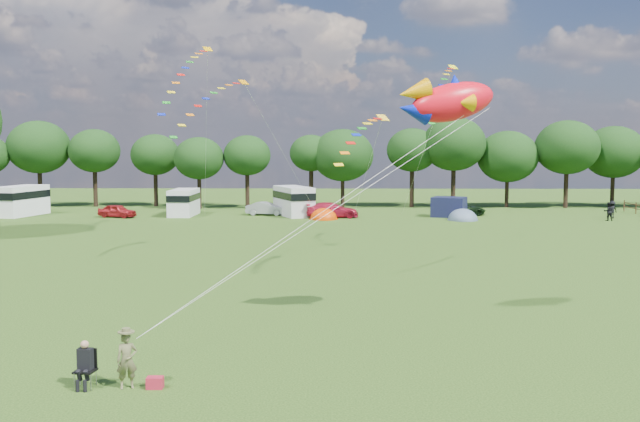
{
  "coord_description": "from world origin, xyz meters",
  "views": [
    {
      "loc": [
        0.64,
        -26.0,
        7.19
      ],
      "look_at": [
        0.0,
        8.0,
        4.0
      ],
      "focal_mm": 40.0,
      "sensor_mm": 36.0,
      "label": 1
    }
  ],
  "objects_px": {
    "tent_orange": "(324,219)",
    "campervan_a": "(21,200)",
    "walker_a": "(608,211)",
    "car_b": "(266,209)",
    "tent_greyblue": "(463,220)",
    "car_d": "(462,209)",
    "camp_chair": "(86,359)",
    "walker_b": "(612,210)",
    "fish_kite": "(445,102)",
    "campervan_b": "(184,201)",
    "kite_flyer": "(127,360)",
    "car_a": "(117,211)",
    "car_c": "(332,210)",
    "campervan_c": "(294,200)"
  },
  "relations": [
    {
      "from": "campervan_a",
      "to": "tent_greyblue",
      "type": "height_order",
      "value": "campervan_a"
    },
    {
      "from": "campervan_a",
      "to": "campervan_c",
      "type": "relative_size",
      "value": 1.0
    },
    {
      "from": "walker_a",
      "to": "car_b",
      "type": "bearing_deg",
      "value": -9.31
    },
    {
      "from": "tent_orange",
      "to": "walker_a",
      "type": "bearing_deg",
      "value": -1.98
    },
    {
      "from": "car_d",
      "to": "camp_chair",
      "type": "xyz_separation_m",
      "value": [
        -20.43,
        -51.72,
        0.2
      ]
    },
    {
      "from": "campervan_c",
      "to": "car_d",
      "type": "bearing_deg",
      "value": -110.04
    },
    {
      "from": "walker_a",
      "to": "walker_b",
      "type": "relative_size",
      "value": 1.04
    },
    {
      "from": "kite_flyer",
      "to": "walker_a",
      "type": "bearing_deg",
      "value": 35.87
    },
    {
      "from": "car_a",
      "to": "campervan_b",
      "type": "distance_m",
      "value": 6.57
    },
    {
      "from": "tent_orange",
      "to": "camp_chair",
      "type": "height_order",
      "value": "camp_chair"
    },
    {
      "from": "camp_chair",
      "to": "walker_b",
      "type": "relative_size",
      "value": 0.83
    },
    {
      "from": "campervan_a",
      "to": "walker_a",
      "type": "height_order",
      "value": "campervan_a"
    },
    {
      "from": "car_d",
      "to": "tent_greyblue",
      "type": "relative_size",
      "value": 1.49
    },
    {
      "from": "car_b",
      "to": "fish_kite",
      "type": "distance_m",
      "value": 46.28
    },
    {
      "from": "camp_chair",
      "to": "car_c",
      "type": "bearing_deg",
      "value": 89.59
    },
    {
      "from": "car_b",
      "to": "campervan_a",
      "type": "bearing_deg",
      "value": 97.13
    },
    {
      "from": "car_d",
      "to": "campervan_a",
      "type": "distance_m",
      "value": 44.67
    },
    {
      "from": "tent_orange",
      "to": "tent_greyblue",
      "type": "relative_size",
      "value": 0.93
    },
    {
      "from": "campervan_b",
      "to": "fish_kite",
      "type": "distance_m",
      "value": 48.5
    },
    {
      "from": "car_b",
      "to": "tent_greyblue",
      "type": "height_order",
      "value": "car_b"
    },
    {
      "from": "campervan_c",
      "to": "fish_kite",
      "type": "distance_m",
      "value": 45.1
    },
    {
      "from": "campervan_c",
      "to": "car_b",
      "type": "bearing_deg",
      "value": 58.99
    },
    {
      "from": "car_d",
      "to": "walker_b",
      "type": "distance_m",
      "value": 14.31
    },
    {
      "from": "kite_flyer",
      "to": "campervan_a",
      "type": "bearing_deg",
      "value": 96.84
    },
    {
      "from": "car_d",
      "to": "walker_a",
      "type": "bearing_deg",
      "value": -120.48
    },
    {
      "from": "car_a",
      "to": "tent_orange",
      "type": "xyz_separation_m",
      "value": [
        20.39,
        -1.27,
        -0.63
      ]
    },
    {
      "from": "car_a",
      "to": "tent_orange",
      "type": "relative_size",
      "value": 1.31
    },
    {
      "from": "car_c",
      "to": "kite_flyer",
      "type": "bearing_deg",
      "value": 165.41
    },
    {
      "from": "tent_orange",
      "to": "campervan_a",
      "type": "bearing_deg",
      "value": 174.59
    },
    {
      "from": "campervan_a",
      "to": "campervan_c",
      "type": "xyz_separation_m",
      "value": [
        27.57,
        0.43,
        -0.04
      ]
    },
    {
      "from": "walker_b",
      "to": "car_b",
      "type": "bearing_deg",
      "value": -23.14
    },
    {
      "from": "car_d",
      "to": "kite_flyer",
      "type": "bearing_deg",
      "value": 150.05
    },
    {
      "from": "car_d",
      "to": "walker_a",
      "type": "relative_size",
      "value": 2.69
    },
    {
      "from": "car_b",
      "to": "camp_chair",
      "type": "relative_size",
      "value": 2.69
    },
    {
      "from": "walker_b",
      "to": "walker_a",
      "type": "bearing_deg",
      "value": 42.5
    },
    {
      "from": "car_c",
      "to": "tent_greyblue",
      "type": "bearing_deg",
      "value": -107.05
    },
    {
      "from": "kite_flyer",
      "to": "campervan_c",
      "type": "bearing_deg",
      "value": 67.85
    },
    {
      "from": "car_c",
      "to": "fish_kite",
      "type": "distance_m",
      "value": 42.79
    },
    {
      "from": "car_a",
      "to": "camp_chair",
      "type": "bearing_deg",
      "value": -146.45
    },
    {
      "from": "car_c",
      "to": "campervan_c",
      "type": "distance_m",
      "value": 4.4
    },
    {
      "from": "campervan_a",
      "to": "walker_a",
      "type": "xyz_separation_m",
      "value": [
        57.5,
        -3.83,
        -0.74
      ]
    },
    {
      "from": "car_c",
      "to": "car_d",
      "type": "relative_size",
      "value": 1.05
    },
    {
      "from": "campervan_b",
      "to": "kite_flyer",
      "type": "height_order",
      "value": "campervan_b"
    },
    {
      "from": "car_b",
      "to": "walker_a",
      "type": "bearing_deg",
      "value": -93.06
    },
    {
      "from": "campervan_a",
      "to": "campervan_b",
      "type": "bearing_deg",
      "value": -76.35
    },
    {
      "from": "walker_b",
      "to": "kite_flyer",
      "type": "bearing_deg",
      "value": 36.96
    },
    {
      "from": "campervan_c",
      "to": "walker_a",
      "type": "bearing_deg",
      "value": -120.25
    },
    {
      "from": "car_b",
      "to": "kite_flyer",
      "type": "relative_size",
      "value": 2.29
    },
    {
      "from": "kite_flyer",
      "to": "car_b",
      "type": "bearing_deg",
      "value": 71.01
    },
    {
      "from": "tent_greyblue",
      "to": "car_d",
      "type": "bearing_deg",
      "value": 80.51
    }
  ]
}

